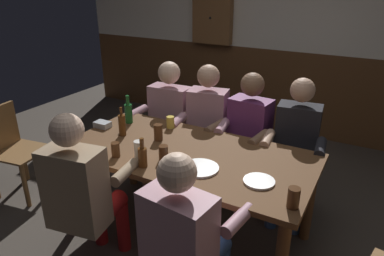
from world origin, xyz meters
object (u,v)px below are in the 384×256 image
at_px(person_1, 205,125).
at_px(condiment_caddy, 102,124).
at_px(pint_glass_0, 116,150).
at_px(pint_glass_1, 158,132).
at_px(plate_0, 259,181).
at_px(bottle_2, 128,112).
at_px(person_3, 295,145).
at_px(person_5, 185,231).
at_px(pint_glass_4, 163,153).
at_px(person_4, 83,190).
at_px(pint_glass_2, 170,122).
at_px(wall_dart_cabinet, 212,17).
at_px(person_2, 246,133).
at_px(person_0, 167,116).
at_px(plate_1, 200,168).
at_px(pint_glass_3, 294,198).
at_px(chair_empty_far_end, 13,148).
at_px(bottle_0, 142,156).
at_px(dining_table, 187,162).
at_px(pint_glass_5, 139,151).
at_px(bottle_1, 122,125).

height_order(person_1, condiment_caddy, person_1).
relative_size(pint_glass_0, pint_glass_1, 0.82).
height_order(plate_0, pint_glass_0, pint_glass_0).
xyz_separation_m(plate_0, bottle_2, (-1.40, 0.42, 0.09)).
relative_size(person_3, person_5, 1.05).
height_order(person_3, pint_glass_4, person_3).
xyz_separation_m(person_4, pint_glass_1, (0.09, 0.78, 0.14)).
height_order(pint_glass_2, wall_dart_cabinet, wall_dart_cabinet).
distance_m(person_1, person_2, 0.41).
relative_size(person_0, plate_1, 4.59).
bearing_deg(person_0, pint_glass_1, 115.93).
height_order(pint_glass_2, pint_glass_3, pint_glass_3).
bearing_deg(chair_empty_far_end, bottle_0, 78.36).
height_order(plate_0, bottle_0, bottle_0).
bearing_deg(bottle_0, plate_0, 13.88).
height_order(bottle_0, pint_glass_0, bottle_0).
xyz_separation_m(dining_table, pint_glass_5, (-0.24, -0.29, 0.17)).
bearing_deg(pint_glass_1, person_5, -48.05).
xyz_separation_m(person_2, bottle_0, (-0.37, -1.07, 0.16)).
height_order(bottle_1, wall_dart_cabinet, wall_dart_cabinet).
xyz_separation_m(dining_table, person_0, (-0.65, 0.71, 0.02)).
height_order(bottle_2, pint_glass_1, bottle_2).
height_order(person_0, pint_glass_1, person_0).
bearing_deg(person_3, plate_0, 81.81).
height_order(pint_glass_0, pint_glass_3, pint_glass_3).
bearing_deg(wall_dart_cabinet, plate_0, -57.97).
bearing_deg(wall_dart_cabinet, pint_glass_1, -74.03).
bearing_deg(pint_glass_4, chair_empty_far_end, -177.88).
distance_m(person_3, pint_glass_4, 1.18).
xyz_separation_m(dining_table, plate_1, (0.21, -0.19, 0.10)).
xyz_separation_m(person_5, wall_dart_cabinet, (-1.38, 3.14, 0.83)).
xyz_separation_m(pint_glass_0, pint_glass_5, (0.19, 0.04, 0.02)).
relative_size(chair_empty_far_end, bottle_2, 3.38).
height_order(dining_table, wall_dart_cabinet, wall_dart_cabinet).
xyz_separation_m(person_0, plate_0, (1.28, -0.87, 0.08)).
distance_m(chair_empty_far_end, bottle_2, 1.21).
relative_size(person_2, pint_glass_4, 10.89).
bearing_deg(person_2, bottle_0, 77.80).
height_order(person_2, pint_glass_0, person_2).
xyz_separation_m(person_2, pint_glass_3, (0.69, -1.04, 0.14)).
xyz_separation_m(person_1, person_5, (0.60, -1.42, -0.03)).
distance_m(chair_empty_far_end, plate_1, 2.02).
distance_m(person_0, bottle_1, 0.73).
distance_m(person_2, pint_glass_3, 1.26).
bearing_deg(person_3, pint_glass_2, 13.30).
bearing_deg(pint_glass_5, chair_empty_far_end, 178.91).
relative_size(person_4, bottle_2, 4.82).
bearing_deg(bottle_1, wall_dart_cabinet, 98.31).
bearing_deg(bottle_0, condiment_caddy, 151.20).
xyz_separation_m(dining_table, person_1, (-0.20, 0.71, 0.02)).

